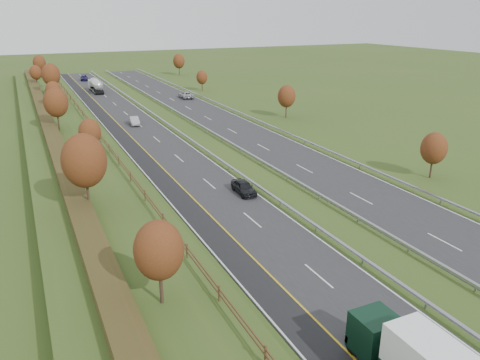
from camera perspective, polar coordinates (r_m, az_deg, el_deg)
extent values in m
plane|color=#334A1A|center=(78.61, -4.59, 4.80)|extent=(400.00, 400.00, 0.00)
cube|color=#252527|center=(80.96, -11.17, 4.94)|extent=(10.50, 200.00, 0.04)
cube|color=#252527|center=(86.26, -0.47, 6.22)|extent=(10.50, 200.00, 0.04)
cube|color=black|center=(80.18, -13.77, 4.61)|extent=(3.00, 200.00, 0.04)
cube|color=silver|center=(79.94, -14.68, 4.50)|extent=(0.15, 200.00, 0.01)
cube|color=gold|center=(80.46, -12.73, 4.76)|extent=(0.15, 200.00, 0.01)
cube|color=silver|center=(82.26, -7.76, 5.39)|extent=(0.15, 200.00, 0.01)
cube|color=silver|center=(84.32, -3.60, 5.89)|extent=(0.15, 200.00, 0.01)
cube|color=silver|center=(88.43, 2.52, 6.56)|extent=(0.15, 200.00, 0.01)
cube|color=silver|center=(39.20, 9.56, -11.43)|extent=(0.15, 4.00, 0.01)
cube|color=silver|center=(47.84, 23.64, -6.91)|extent=(0.15, 4.00, 0.01)
cube|color=silver|center=(48.30, 1.51, -4.88)|extent=(0.15, 4.00, 0.01)
cube|color=silver|center=(55.54, 14.54, -2.16)|extent=(0.15, 4.00, 0.01)
cube|color=silver|center=(58.46, -3.77, -0.44)|extent=(0.15, 4.00, 0.01)
cube|color=silver|center=(64.57, 7.85, 1.39)|extent=(0.15, 4.00, 0.01)
cube|color=silver|center=(69.21, -7.45, 2.66)|extent=(0.15, 4.00, 0.01)
cube|color=silver|center=(74.44, 2.86, 4.03)|extent=(0.15, 4.00, 0.01)
cube|color=silver|center=(80.31, -10.13, 4.91)|extent=(0.15, 4.00, 0.01)
cube|color=silver|center=(84.86, -0.96, 6.01)|extent=(0.15, 4.00, 0.01)
cube|color=silver|center=(91.64, -12.17, 6.60)|extent=(0.15, 4.00, 0.01)
cube|color=silver|center=(95.66, -3.94, 7.54)|extent=(0.15, 4.00, 0.01)
cube|color=silver|center=(103.12, -13.76, 7.91)|extent=(0.15, 4.00, 0.01)
cube|color=silver|center=(106.71, -6.33, 8.74)|extent=(0.15, 4.00, 0.01)
cube|color=silver|center=(114.71, -15.04, 8.96)|extent=(0.15, 4.00, 0.01)
cube|color=silver|center=(117.94, -8.28, 9.70)|extent=(0.15, 4.00, 0.01)
cube|color=silver|center=(126.38, -16.10, 9.81)|extent=(0.15, 4.00, 0.01)
cube|color=silver|center=(129.32, -9.90, 10.49)|extent=(0.15, 4.00, 0.01)
cube|color=silver|center=(138.10, -16.97, 10.51)|extent=(0.15, 4.00, 0.01)
cube|color=silver|center=(140.80, -11.26, 11.14)|extent=(0.15, 4.00, 0.01)
cube|color=silver|center=(149.87, -17.72, 11.10)|extent=(0.15, 4.00, 0.01)
cube|color=silver|center=(152.35, -12.42, 11.69)|extent=(0.15, 4.00, 0.01)
cube|color=silver|center=(161.67, -18.35, 11.60)|extent=(0.15, 4.00, 0.01)
cube|color=silver|center=(163.98, -13.42, 12.15)|extent=(0.15, 4.00, 0.01)
cube|color=silver|center=(173.50, -18.91, 12.03)|extent=(0.15, 4.00, 0.01)
cube|color=silver|center=(175.65, -14.29, 12.55)|extent=(0.15, 4.00, 0.01)
cube|color=#334A1A|center=(78.75, -20.42, 4.39)|extent=(12.00, 200.00, 2.00)
cube|color=#363516|center=(78.27, -22.00, 5.28)|extent=(2.20, 180.00, 1.10)
cube|color=#422B19|center=(78.84, -17.30, 5.92)|extent=(0.08, 184.00, 0.10)
cube|color=#422B19|center=(78.75, -17.33, 6.21)|extent=(0.08, 184.00, 0.10)
cube|color=#422B19|center=(27.21, 3.13, -20.47)|extent=(0.12, 0.12, 1.20)
cube|color=#422B19|center=(31.92, -2.54, -13.64)|extent=(0.12, 0.12, 1.20)
cube|color=#422B19|center=(37.17, -6.48, -8.58)|extent=(0.12, 0.12, 1.20)
cube|color=#422B19|center=(42.77, -9.34, -4.78)|extent=(0.12, 0.12, 1.20)
cube|color=#422B19|center=(48.60, -11.50, -1.86)|extent=(0.12, 0.12, 1.20)
cube|color=#422B19|center=(54.57, -13.19, 0.42)|extent=(0.12, 0.12, 1.20)
cube|color=#422B19|center=(60.66, -14.55, 2.25)|extent=(0.12, 0.12, 1.20)
cube|color=#422B19|center=(66.82, -15.66, 3.75)|extent=(0.12, 0.12, 1.20)
cube|color=#422B19|center=(73.04, -16.58, 4.99)|extent=(0.12, 0.12, 1.20)
cube|color=#422B19|center=(79.31, -17.36, 6.03)|extent=(0.12, 0.12, 1.20)
cube|color=#422B19|center=(85.61, -18.03, 6.92)|extent=(0.12, 0.12, 1.20)
cube|color=#422B19|center=(91.94, -18.61, 7.69)|extent=(0.12, 0.12, 1.20)
cube|color=#422B19|center=(98.29, -19.11, 8.36)|extent=(0.12, 0.12, 1.20)
cube|color=#422B19|center=(104.66, -19.56, 8.94)|extent=(0.12, 0.12, 1.20)
cube|color=#422B19|center=(111.04, -19.96, 9.46)|extent=(0.12, 0.12, 1.20)
cube|color=#422B19|center=(117.44, -20.31, 9.92)|extent=(0.12, 0.12, 1.20)
cube|color=#422B19|center=(123.85, -20.63, 10.33)|extent=(0.12, 0.12, 1.20)
cube|color=#422B19|center=(130.26, -20.91, 10.71)|extent=(0.12, 0.12, 1.20)
cube|color=#422B19|center=(136.69, -21.18, 11.04)|extent=(0.12, 0.12, 1.20)
cube|color=#422B19|center=(143.12, -21.41, 11.35)|extent=(0.12, 0.12, 1.20)
cube|color=#422B19|center=(149.56, -21.63, 11.63)|extent=(0.12, 0.12, 1.20)
cube|color=#422B19|center=(156.00, -21.83, 11.89)|extent=(0.12, 0.12, 1.20)
cube|color=#422B19|center=(162.45, -22.02, 12.12)|extent=(0.12, 0.12, 1.20)
cube|color=#422B19|center=(168.90, -22.19, 12.34)|extent=(0.12, 0.12, 1.20)
cube|color=#94969C|center=(82.31, -7.35, 5.83)|extent=(0.32, 200.00, 0.18)
cube|color=#94969C|center=(37.31, 21.71, -14.03)|extent=(0.10, 0.14, 0.56)
cube|color=#94969C|center=(41.52, 14.72, -9.58)|extent=(0.10, 0.14, 0.56)
cube|color=#94969C|center=(46.40, 9.25, -5.91)|extent=(0.10, 0.14, 0.56)
cube|color=#94969C|center=(51.78, 4.93, -2.92)|extent=(0.10, 0.14, 0.56)
cube|color=#94969C|center=(57.50, 1.45, -0.50)|extent=(0.10, 0.14, 0.56)
cube|color=#94969C|center=(63.48, -1.38, 1.47)|extent=(0.10, 0.14, 0.56)
cube|color=#94969C|center=(69.65, -3.72, 3.10)|extent=(0.10, 0.14, 0.56)
cube|color=#94969C|center=(75.97, -5.68, 4.46)|extent=(0.10, 0.14, 0.56)
cube|color=#94969C|center=(82.39, -7.34, 5.60)|extent=(0.10, 0.14, 0.56)
cube|color=#94969C|center=(88.91, -8.76, 6.57)|extent=(0.10, 0.14, 0.56)
cube|color=#94969C|center=(95.49, -10.00, 7.41)|extent=(0.10, 0.14, 0.56)
cube|color=#94969C|center=(102.12, -11.08, 8.13)|extent=(0.10, 0.14, 0.56)
cube|color=#94969C|center=(108.81, -12.03, 8.77)|extent=(0.10, 0.14, 0.56)
cube|color=#94969C|center=(115.53, -12.87, 9.32)|extent=(0.10, 0.14, 0.56)
cube|color=#94969C|center=(122.28, -13.62, 9.82)|extent=(0.10, 0.14, 0.56)
cube|color=#94969C|center=(129.06, -14.29, 10.26)|extent=(0.10, 0.14, 0.56)
cube|color=#94969C|center=(135.86, -14.90, 10.66)|extent=(0.10, 0.14, 0.56)
cube|color=#94969C|center=(142.68, -15.45, 11.01)|extent=(0.10, 0.14, 0.56)
cube|color=#94969C|center=(149.51, -15.96, 11.34)|extent=(0.10, 0.14, 0.56)
cube|color=#94969C|center=(156.36, -16.42, 11.63)|extent=(0.10, 0.14, 0.56)
cube|color=#94969C|center=(163.23, -16.84, 11.90)|extent=(0.10, 0.14, 0.56)
cube|color=#94969C|center=(170.10, -17.23, 12.15)|extent=(0.10, 0.14, 0.56)
cube|color=#94969C|center=(176.99, -17.59, 12.38)|extent=(0.10, 0.14, 0.56)
cube|color=#94969C|center=(83.96, -4.03, 6.22)|extent=(0.32, 200.00, 0.18)
cube|color=#94969C|center=(40.82, 26.77, -11.75)|extent=(0.10, 0.14, 0.56)
cube|color=#94969C|center=(44.70, 19.83, -7.94)|extent=(0.10, 0.14, 0.56)
cube|color=#94969C|center=(49.27, 14.19, -4.71)|extent=(0.10, 0.14, 0.56)
cube|color=#94969C|center=(54.36, 9.59, -2.01)|extent=(0.10, 0.14, 0.56)
cube|color=#94969C|center=(59.84, 5.82, 0.22)|extent=(0.10, 0.14, 0.56)
cube|color=#94969C|center=(65.60, 2.70, 2.07)|extent=(0.10, 0.14, 0.56)
cube|color=#94969C|center=(71.59, 0.08, 3.60)|extent=(0.10, 0.14, 0.56)
cube|color=#94969C|center=(77.75, -2.13, 4.90)|extent=(0.10, 0.14, 0.56)
cube|color=#94969C|center=(84.04, -4.02, 5.99)|extent=(0.10, 0.14, 0.56)
cube|color=#94969C|center=(90.43, -5.65, 6.93)|extent=(0.10, 0.14, 0.56)
cube|color=#94969C|center=(96.91, -7.07, 7.74)|extent=(0.10, 0.14, 0.56)
cube|color=#94969C|center=(103.46, -8.32, 8.44)|extent=(0.10, 0.14, 0.56)
cube|color=#94969C|center=(110.06, -9.42, 9.05)|extent=(0.10, 0.14, 0.56)
cube|color=#94969C|center=(116.71, -10.40, 9.59)|extent=(0.10, 0.14, 0.56)
cube|color=#94969C|center=(123.39, -11.28, 10.08)|extent=(0.10, 0.14, 0.56)
cube|color=#94969C|center=(130.11, -12.06, 10.50)|extent=(0.10, 0.14, 0.56)
cube|color=#94969C|center=(136.86, -12.78, 10.89)|extent=(0.10, 0.14, 0.56)
cube|color=#94969C|center=(143.63, -13.42, 11.24)|extent=(0.10, 0.14, 0.56)
cube|color=#94969C|center=(150.43, -14.01, 11.55)|extent=(0.10, 0.14, 0.56)
cube|color=#94969C|center=(157.24, -14.55, 11.84)|extent=(0.10, 0.14, 0.56)
cube|color=#94969C|center=(164.06, -15.05, 12.10)|extent=(0.10, 0.14, 0.56)
cube|color=#94969C|center=(170.90, -15.51, 12.34)|extent=(0.10, 0.14, 0.56)
cube|color=#94969C|center=(177.76, -15.93, 12.57)|extent=(0.10, 0.14, 0.56)
cube|color=#94969C|center=(88.64, 2.96, 6.96)|extent=(0.32, 200.00, 0.18)
cube|color=#94969C|center=(56.88, 23.26, -2.41)|extent=(0.10, 0.14, 0.56)
cube|color=#94969C|center=(66.25, 14.41, 1.63)|extent=(0.10, 0.14, 0.56)
cube|color=#94969C|center=(77.03, 7.87, 4.58)|extent=(0.10, 0.14, 0.56)
cube|color=#94969C|center=(88.72, 2.96, 6.75)|extent=(0.10, 0.14, 0.56)
cube|color=#94969C|center=(101.00, -0.82, 8.37)|extent=(0.10, 0.14, 0.56)
cube|color=#94969C|center=(113.67, -3.78, 9.61)|extent=(0.10, 0.14, 0.56)
cube|color=#94969C|center=(126.63, -6.16, 10.57)|extent=(0.10, 0.14, 0.56)
cube|color=#94969C|center=(139.78, -8.10, 11.35)|extent=(0.10, 0.14, 0.56)
cube|color=#94969C|center=(153.09, -9.72, 11.98)|extent=(0.10, 0.14, 0.56)
cube|color=#94969C|center=(166.51, -11.08, 12.50)|extent=(0.10, 0.14, 0.56)
cube|color=#94969C|center=(180.02, -12.25, 12.94)|extent=(0.10, 0.14, 0.56)
cylinder|color=#2D2116|center=(31.87, -9.59, -12.68)|extent=(0.24, 0.24, 2.43)
ellipsoid|color=#4A2210|center=(30.53, -9.88, -8.44)|extent=(3.24, 3.24, 4.05)
cylinder|color=#2D2116|center=(47.41, -18.02, -1.76)|extent=(0.24, 0.24, 3.15)
ellipsoid|color=#4A2210|center=(46.31, -18.47, 2.24)|extent=(4.20, 4.20, 5.25)
cylinder|color=#2D2116|center=(64.93, -17.62, 3.54)|extent=(0.24, 0.24, 2.16)
ellipsoid|color=#4A2210|center=(64.34, -17.84, 5.57)|extent=(2.88, 2.88, 3.60)
cylinder|color=#2D2116|center=(82.06, -21.25, 6.63)|extent=(0.24, 0.24, 2.88)
ellipsoid|color=#4A2210|center=(81.47, -21.53, 8.80)|extent=(3.84, 3.84, 4.80)
cylinder|color=#2D2116|center=(99.82, -21.58, 8.56)|extent=(0.24, 0.24, 2.34)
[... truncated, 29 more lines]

